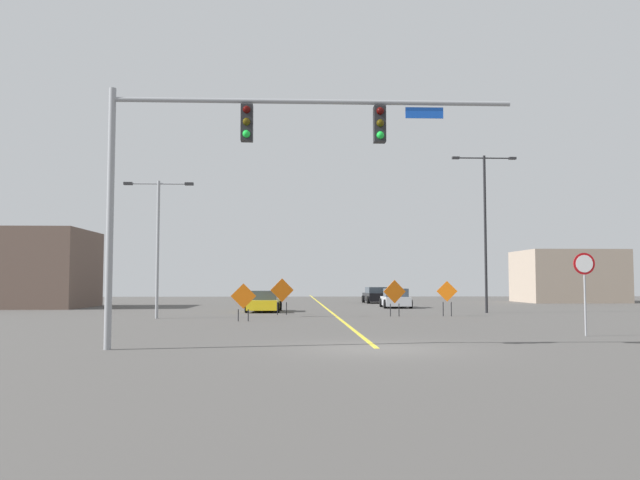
{
  "coord_description": "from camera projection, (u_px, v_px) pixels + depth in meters",
  "views": [
    {
      "loc": [
        -2.37,
        -18.24,
        1.87
      ],
      "look_at": [
        -0.69,
        22.1,
        4.5
      ],
      "focal_mm": 36.28,
      "sensor_mm": 36.0,
      "label": 1
    }
  ],
  "objects": [
    {
      "name": "street_lamp_mid_right",
      "position": [
        158.0,
        235.0,
        33.42
      ],
      "size": [
        3.59,
        0.24,
        7.13
      ],
      "color": "gray",
      "rests_on": "ground"
    },
    {
      "name": "car_yellow_far",
      "position": [
        264.0,
        302.0,
        40.74
      ],
      "size": [
        2.18,
        4.45,
        1.32
      ],
      "color": "gold",
      "rests_on": "ground"
    },
    {
      "name": "construction_sign_median_near",
      "position": [
        282.0,
        292.0,
        36.9
      ],
      "size": [
        1.33,
        0.33,
        2.08
      ],
      "color": "orange",
      "rests_on": "ground"
    },
    {
      "name": "roadside_building_west",
      "position": [
        40.0,
        269.0,
        47.42
      ],
      "size": [
        6.95,
        7.83,
        5.69
      ],
      "color": "brown",
      "rests_on": "ground"
    },
    {
      "name": "car_black_near",
      "position": [
        376.0,
        295.0,
        57.31
      ],
      "size": [
        2.21,
        4.1,
        1.42
      ],
      "color": "black",
      "rests_on": "ground"
    },
    {
      "name": "roadside_building_east",
      "position": [
        568.0,
        276.0,
        59.96
      ],
      "size": [
        8.75,
        7.05,
        4.77
      ],
      "color": "gray",
      "rests_on": "ground"
    },
    {
      "name": "ground",
      "position": [
        377.0,
        349.0,
        18.17
      ],
      "size": [
        129.71,
        129.71,
        0.0
      ],
      "primitive_type": "plane",
      "color": "#4C4947"
    },
    {
      "name": "traffic_signal_assembly",
      "position": [
        243.0,
        151.0,
        18.36
      ],
      "size": [
        11.52,
        0.44,
        7.37
      ],
      "color": "gray",
      "rests_on": "ground"
    },
    {
      "name": "road_centre_stripe",
      "position": [
        321.0,
        304.0,
        54.09
      ],
      "size": [
        0.16,
        72.06,
        0.01
      ],
      "color": "yellow",
      "rests_on": "ground"
    },
    {
      "name": "construction_sign_left_lane",
      "position": [
        395.0,
        293.0,
        35.23
      ],
      "size": [
        1.26,
        0.28,
        1.98
      ],
      "color": "orange",
      "rests_on": "ground"
    },
    {
      "name": "street_lamp_near_left",
      "position": [
        485.0,
        220.0,
        39.43
      ],
      "size": [
        3.97,
        0.24,
        9.63
      ],
      "color": "black",
      "rests_on": "ground"
    },
    {
      "name": "construction_sign_right_shoulder",
      "position": [
        243.0,
        298.0,
        30.84
      ],
      "size": [
        1.21,
        0.14,
        1.8
      ],
      "color": "orange",
      "rests_on": "ground"
    },
    {
      "name": "stop_sign",
      "position": [
        585.0,
        277.0,
        22.45
      ],
      "size": [
        0.76,
        0.07,
        2.89
      ],
      "color": "gray",
      "rests_on": "ground"
    },
    {
      "name": "construction_sign_left_shoulder",
      "position": [
        447.0,
        294.0,
        35.33
      ],
      "size": [
        1.13,
        0.15,
        1.93
      ],
      "color": "orange",
      "rests_on": "ground"
    },
    {
      "name": "car_silver_distant",
      "position": [
        396.0,
        299.0,
        46.98
      ],
      "size": [
        2.11,
        4.07,
        1.4
      ],
      "color": "#B7BABF",
      "rests_on": "ground"
    }
  ]
}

